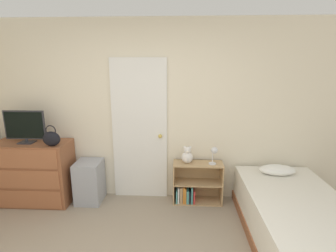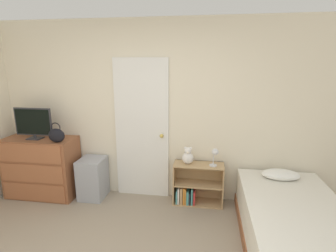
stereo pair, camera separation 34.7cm
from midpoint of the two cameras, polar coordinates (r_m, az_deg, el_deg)
The scene contains 10 objects.
wall_back at distance 3.75m, azimuth -7.24°, elevation 2.98°, with size 10.00×0.06×2.55m.
door_closed at distance 3.78m, azimuth -8.80°, elevation -1.03°, with size 0.78×0.09×2.03m.
dresser at distance 4.30m, azimuth -29.20°, elevation -8.84°, with size 1.03×0.49×0.89m.
tv at distance 4.11m, azimuth -30.91°, elevation -0.07°, with size 0.56×0.16×0.45m.
handbag at distance 3.83m, azimuth -26.46°, elevation -2.49°, with size 0.23×0.12×0.28m.
storage_bin at distance 4.05m, azimuth -19.14°, elevation -11.40°, with size 0.35×0.39×0.60m.
bookshelf at distance 3.85m, azimuth 2.98°, elevation -12.89°, with size 0.70×0.28×0.59m.
teddy_bear at distance 3.67m, azimuth 1.51°, elevation -6.54°, with size 0.16×0.16×0.24m.
desk_lamp at distance 3.62m, azimuth 7.30°, elevation -5.77°, with size 0.12×0.11×0.25m.
bed at distance 3.34m, azimuth 23.36°, elevation -18.27°, with size 1.05×1.90×0.63m.
Camera 1 is at (0.49, -1.45, 1.97)m, focal length 28.00 mm.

